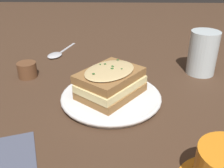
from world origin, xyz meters
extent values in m
plane|color=#473021|center=(0.00, 0.00, 0.00)|extent=(2.40, 2.40, 0.00)
cylinder|color=white|center=(-0.01, -0.01, 0.01)|extent=(0.22, 0.22, 0.02)
torus|color=white|center=(-0.01, -0.01, 0.01)|extent=(0.23, 0.23, 0.01)
cube|color=olive|center=(-0.01, -0.01, 0.03)|extent=(0.17, 0.17, 0.02)
cube|color=#EFDB93|center=(-0.01, -0.01, 0.04)|extent=(0.17, 0.17, 0.02)
cube|color=olive|center=(-0.02, 0.00, 0.06)|extent=(0.17, 0.17, 0.02)
ellipsoid|color=#DBBC7F|center=(-0.02, 0.00, 0.07)|extent=(0.15, 0.16, 0.01)
cube|color=#2D6028|center=(-0.04, 0.02, 0.08)|extent=(0.00, 0.00, 0.00)
cube|color=#2D6028|center=(-0.05, -0.03, 0.08)|extent=(0.01, 0.00, 0.00)
cube|color=#2D6028|center=(-0.01, 0.00, 0.08)|extent=(0.01, 0.01, 0.00)
cube|color=#2D6028|center=(-0.03, 0.03, 0.08)|extent=(0.01, 0.00, 0.00)
cube|color=#2D6028|center=(0.00, 0.05, 0.08)|extent=(0.01, 0.01, 0.00)
cube|color=#2D6028|center=(-0.01, 0.01, 0.08)|extent=(0.01, 0.01, 0.00)
cube|color=#2D6028|center=(0.01, 0.00, 0.08)|extent=(0.00, 0.00, 0.00)
cylinder|color=silver|center=(0.23, 0.15, 0.06)|extent=(0.08, 0.08, 0.12)
cube|color=silver|center=(-0.18, 0.34, 0.00)|extent=(0.04, 0.11, 0.00)
ellipsoid|color=silver|center=(-0.20, 0.26, 0.01)|extent=(0.06, 0.07, 0.01)
cylinder|color=brown|center=(-0.25, 0.11, 0.02)|extent=(0.05, 0.05, 0.04)
camera|label=1|loc=(0.00, -0.53, 0.32)|focal=42.00mm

